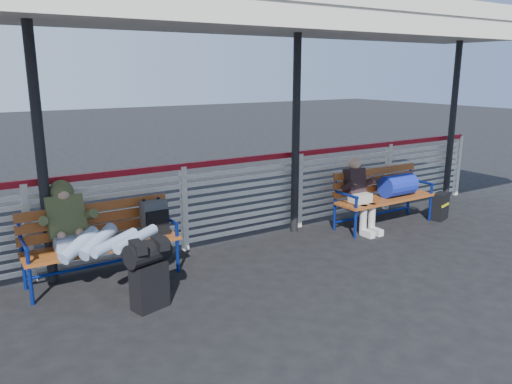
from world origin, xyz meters
TOP-DOWN VIEW (x-y plane):
  - ground at (0.00, 0.00)m, footprint 60.00×60.00m
  - fence at (0.00, 1.90)m, footprint 12.08×0.08m
  - canopy at (-0.00, 0.87)m, footprint 12.60×3.60m
  - luggage_stack at (-1.06, 0.46)m, footprint 0.51×0.36m
  - bench_left at (-1.09, 1.50)m, footprint 1.80×0.56m
  - bench_right at (3.36, 1.24)m, footprint 1.80×0.56m
  - traveler_man at (-1.41, 1.15)m, footprint 0.94×1.63m
  - companion_person at (2.67, 1.23)m, footprint 0.32×0.66m
  - suitcase_side at (4.27, 0.94)m, footprint 0.37×0.29m

SIDE VIEW (x-z plane):
  - ground at x=0.00m, z-range 0.00..0.00m
  - suitcase_side at x=4.27m, z-range 0.00..0.46m
  - luggage_stack at x=-1.06m, z-range 0.03..0.79m
  - bench_left at x=-1.09m, z-range 0.12..1.04m
  - companion_person at x=2.67m, z-range 0.02..1.17m
  - bench_right at x=3.36m, z-range 0.14..1.06m
  - fence at x=0.00m, z-range 0.04..1.28m
  - traveler_man at x=-1.41m, z-range 0.29..1.06m
  - canopy at x=0.00m, z-range 1.46..4.62m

